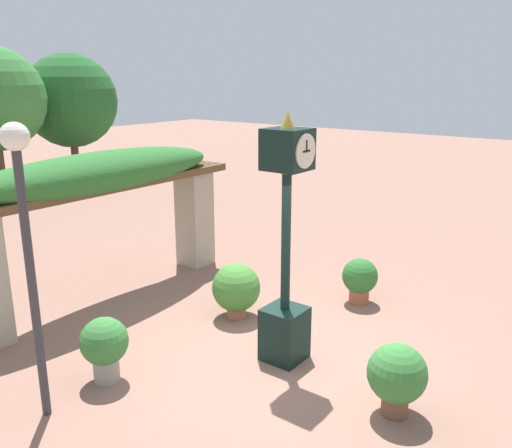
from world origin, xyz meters
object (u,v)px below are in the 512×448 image
potted_plant_near_right (104,345)px  lamp_post (25,221)px  pedestal_clock (286,258)px  potted_plant_far_right (236,289)px  potted_plant_near_left (397,376)px  potted_plant_far_left (360,278)px

potted_plant_near_right → lamp_post: 2.05m
pedestal_clock → potted_plant_far_right: size_ratio=3.77×
potted_plant_near_left → potted_plant_far_left: bearing=34.0°
pedestal_clock → potted_plant_far_left: size_ratio=4.26×
potted_plant_far_left → lamp_post: 5.70m
potted_plant_near_left → potted_plant_far_left: (2.69, 1.82, -0.06)m
potted_plant_near_left → lamp_post: bearing=127.0°
potted_plant_near_left → potted_plant_far_left: potted_plant_near_left is taller
potted_plant_near_left → potted_plant_near_right: size_ratio=1.01×
potted_plant_near_right → potted_plant_far_right: bearing=-2.8°
potted_plant_far_left → potted_plant_far_right: bearing=142.1°
potted_plant_far_left → potted_plant_near_left: bearing=-146.0°
potted_plant_near_right → potted_plant_far_right: (2.54, -0.12, -0.02)m
potted_plant_near_left → pedestal_clock: bearing=80.6°
potted_plant_near_right → potted_plant_far_right: 2.54m
potted_plant_near_right → potted_plant_near_left: bearing=-64.3°
pedestal_clock → lamp_post: pedestal_clock is taller
potted_plant_near_left → potted_plant_far_right: potted_plant_far_right is taller
pedestal_clock → potted_plant_near_left: 2.05m
potted_plant_far_left → potted_plant_near_right: bearing=160.9°
lamp_post → potted_plant_near_right: bearing=1.0°
potted_plant_far_right → potted_plant_near_left: bearing=-106.6°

